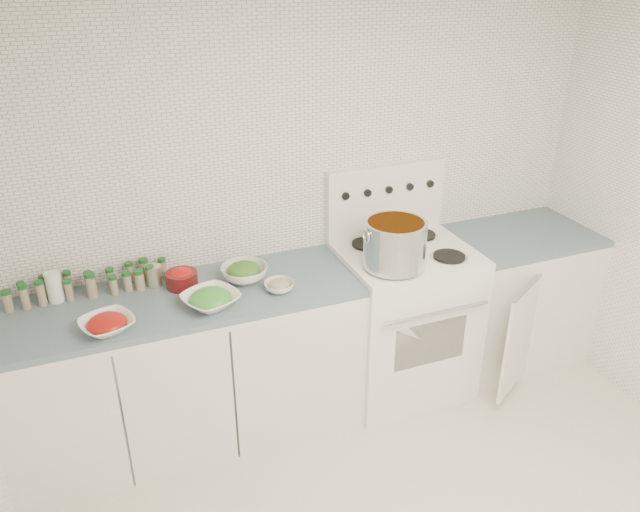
{
  "coord_description": "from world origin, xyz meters",
  "views": [
    {
      "loc": [
        -1.18,
        -1.64,
        2.5
      ],
      "look_at": [
        -0.08,
        1.14,
        1.02
      ],
      "focal_mm": 35.0,
      "sensor_mm": 36.0,
      "label": 1
    }
  ],
  "objects_px": {
    "stove": "(402,315)",
    "stock_pot": "(395,242)",
    "bowl_tomato": "(107,324)",
    "bowl_snowpea": "(211,299)"
  },
  "relations": [
    {
      "from": "bowl_tomato",
      "to": "bowl_snowpea",
      "type": "height_order",
      "value": "bowl_snowpea"
    },
    {
      "from": "stove",
      "to": "bowl_snowpea",
      "type": "height_order",
      "value": "stove"
    },
    {
      "from": "bowl_tomato",
      "to": "bowl_snowpea",
      "type": "bearing_deg",
      "value": 4.58
    },
    {
      "from": "stock_pot",
      "to": "bowl_snowpea",
      "type": "height_order",
      "value": "stock_pot"
    },
    {
      "from": "stove",
      "to": "bowl_tomato",
      "type": "xyz_separation_m",
      "value": [
        -1.68,
        -0.18,
        0.44
      ]
    },
    {
      "from": "stove",
      "to": "bowl_snowpea",
      "type": "xyz_separation_m",
      "value": [
        -1.18,
        -0.14,
        0.44
      ]
    },
    {
      "from": "bowl_tomato",
      "to": "bowl_snowpea",
      "type": "distance_m",
      "value": 0.5
    },
    {
      "from": "stock_pot",
      "to": "bowl_snowpea",
      "type": "distance_m",
      "value": 1.02
    },
    {
      "from": "stove",
      "to": "bowl_tomato",
      "type": "relative_size",
      "value": 4.48
    },
    {
      "from": "stove",
      "to": "stock_pot",
      "type": "bearing_deg",
      "value": -136.13
    }
  ]
}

